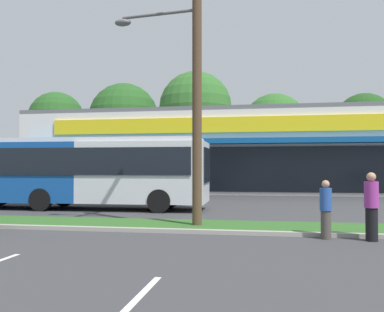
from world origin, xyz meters
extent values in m
cube|color=#2D5B23|center=(0.00, 14.00, 0.06)|extent=(56.00, 2.20, 0.12)
cube|color=#99968C|center=(0.00, 12.78, 0.06)|extent=(56.00, 0.24, 0.12)
cube|color=silver|center=(1.00, 36.38, 2.98)|extent=(29.38, 12.56, 5.97)
cube|color=black|center=(1.00, 30.06, 1.79)|extent=(24.68, 0.08, 3.10)
cube|color=#0F4C8C|center=(1.00, 29.40, 3.70)|extent=(27.61, 1.40, 0.35)
cube|color=yellow|center=(1.00, 30.02, 4.89)|extent=(23.50, 0.16, 1.07)
cube|color=slate|center=(1.00, 36.38, 6.12)|extent=(29.38, 12.56, 0.30)
cylinder|color=#473323|center=(-18.62, 45.33, 2.49)|extent=(0.44, 0.44, 4.98)
sphere|color=#23511E|center=(-18.62, 45.33, 7.33)|extent=(6.26, 6.26, 6.26)
cylinder|color=#473323|center=(-10.13, 43.90, 2.21)|extent=(0.44, 0.44, 4.43)
sphere|color=#23511E|center=(-10.13, 43.90, 7.19)|extent=(7.36, 7.36, 7.36)
cylinder|color=#473323|center=(-2.11, 42.15, 2.59)|extent=(0.44, 0.44, 5.18)
sphere|color=#2D6026|center=(-2.11, 42.15, 7.87)|extent=(7.17, 7.17, 7.17)
cylinder|color=#473323|center=(5.66, 44.47, 1.85)|extent=(0.44, 0.44, 3.71)
sphere|color=#2D6026|center=(5.66, 44.47, 6.15)|extent=(6.52, 6.52, 6.52)
cylinder|color=#473323|center=(14.69, 46.29, 2.15)|extent=(0.44, 0.44, 4.30)
sphere|color=#1E4719|center=(14.69, 46.29, 6.53)|extent=(5.94, 5.94, 5.94)
cylinder|color=#4C3826|center=(2.62, 13.76, 4.82)|extent=(0.30, 0.30, 9.63)
cylinder|color=#59595B|center=(1.33, 13.93, 6.94)|extent=(2.59, 0.44, 0.10)
ellipsoid|color=#59595B|center=(0.04, 14.10, 6.79)|extent=(0.56, 0.32, 0.24)
cube|color=#144793|center=(-6.93, 19.02, 1.70)|extent=(6.96, 2.74, 2.70)
cube|color=silver|center=(-0.66, 19.20, 1.70)|extent=(5.71, 2.71, 2.70)
cube|color=silver|center=(-4.11, 19.10, 3.15)|extent=(12.09, 2.63, 0.20)
cube|color=black|center=(-4.07, 17.80, 2.19)|extent=(11.53, 0.38, 1.19)
cube|color=black|center=(2.18, 19.28, 2.02)|extent=(0.12, 2.17, 1.51)
cylinder|color=black|center=(0.24, 20.40, 0.50)|extent=(1.01, 0.33, 1.00)
cylinder|color=black|center=(0.31, 18.05, 0.50)|extent=(1.01, 0.33, 1.00)
cylinder|color=black|center=(-5.08, 20.25, 0.50)|extent=(1.01, 0.33, 1.00)
cylinder|color=black|center=(-5.02, 17.90, 0.50)|extent=(1.01, 0.33, 1.00)
cylinder|color=black|center=(-8.53, 20.15, 0.50)|extent=(1.01, 0.33, 1.00)
cube|color=navy|center=(-8.76, 24.24, 0.65)|extent=(4.61, 1.75, 0.67)
cube|color=black|center=(-8.99, 24.24, 1.19)|extent=(2.07, 1.54, 0.41)
cylinder|color=black|center=(-7.33, 25.07, 0.32)|extent=(0.64, 0.22, 0.64)
cylinder|color=black|center=(-7.33, 23.41, 0.32)|extent=(0.64, 0.22, 0.64)
cylinder|color=black|center=(-10.19, 25.07, 0.32)|extent=(0.64, 0.22, 0.64)
cylinder|color=black|center=(-10.19, 23.41, 0.32)|extent=(0.64, 0.22, 0.64)
cylinder|color=#47423D|center=(6.34, 12.43, 0.38)|extent=(0.27, 0.27, 0.76)
cylinder|color=#264C99|center=(6.34, 12.43, 1.06)|extent=(0.32, 0.32, 0.60)
sphere|color=tan|center=(6.34, 12.43, 1.47)|extent=(0.21, 0.21, 0.21)
cylinder|color=black|center=(7.47, 12.30, 0.43)|extent=(0.31, 0.31, 0.87)
cylinder|color=#99338C|center=(7.47, 12.30, 1.21)|extent=(0.36, 0.36, 0.69)
sphere|color=tan|center=(7.47, 12.30, 1.67)|extent=(0.24, 0.24, 0.24)
camera|label=1|loc=(4.76, 0.50, 1.92)|focal=39.96mm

